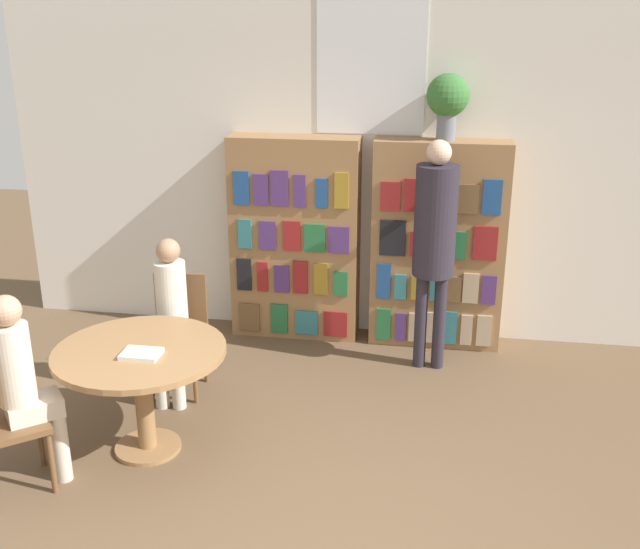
{
  "coord_description": "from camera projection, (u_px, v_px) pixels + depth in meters",
  "views": [
    {
      "loc": [
        0.59,
        -3.03,
        2.81
      ],
      "look_at": [
        -0.19,
        1.82,
        1.05
      ],
      "focal_mm": 42.0,
      "sensor_mm": 36.0,
      "label": 1
    }
  ],
  "objects": [
    {
      "name": "open_book_on_table",
      "position": [
        141.0,
        354.0,
        4.69
      ],
      "size": [
        0.24,
        0.18,
        0.03
      ],
      "color": "silver",
      "rests_on": "reading_table"
    },
    {
      "name": "librarian_standing",
      "position": [
        435.0,
        231.0,
        5.82
      ],
      "size": [
        0.33,
        0.6,
        1.88
      ],
      "color": "#28232D",
      "rests_on": "ground_plane"
    },
    {
      "name": "bookshelf_right",
      "position": [
        438.0,
        246.0,
        6.38
      ],
      "size": [
        1.12,
        0.34,
        1.79
      ],
      "color": "olive",
      "rests_on": "ground_plane"
    },
    {
      "name": "flower_vase",
      "position": [
        448.0,
        99.0,
        5.96
      ],
      "size": [
        0.34,
        0.34,
        0.53
      ],
      "color": "slate",
      "rests_on": "bookshelf_right"
    },
    {
      "name": "chair_left_side",
      "position": [
        179.0,
        327.0,
        5.71
      ],
      "size": [
        0.43,
        0.43,
        0.91
      ],
      "rotation": [
        0.0,
        0.0,
        -3.07
      ],
      "color": "brown",
      "rests_on": "ground_plane"
    },
    {
      "name": "seated_reader_left",
      "position": [
        170.0,
        313.0,
        5.47
      ],
      "size": [
        0.25,
        0.36,
        1.25
      ],
      "rotation": [
        0.0,
        0.0,
        -3.07
      ],
      "color": "beige",
      "rests_on": "ground_plane"
    },
    {
      "name": "wall_back",
      "position": [
        369.0,
        167.0,
        6.44
      ],
      "size": [
        6.4,
        0.07,
        3.0
      ],
      "color": "silver",
      "rests_on": "ground_plane"
    },
    {
      "name": "seated_reader_right",
      "position": [
        25.0,
        381.0,
        4.47
      ],
      "size": [
        0.39,
        0.38,
        1.26
      ],
      "rotation": [
        0.0,
        0.0,
        -0.87
      ],
      "color": "beige",
      "rests_on": "ground_plane"
    },
    {
      "name": "reading_table",
      "position": [
        141.0,
        368.0,
        4.84
      ],
      "size": [
        1.11,
        1.11,
        0.74
      ],
      "color": "olive",
      "rests_on": "ground_plane"
    },
    {
      "name": "bookshelf_left",
      "position": [
        295.0,
        239.0,
        6.56
      ],
      "size": [
        1.12,
        0.34,
        1.79
      ],
      "color": "olive",
      "rests_on": "ground_plane"
    }
  ]
}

